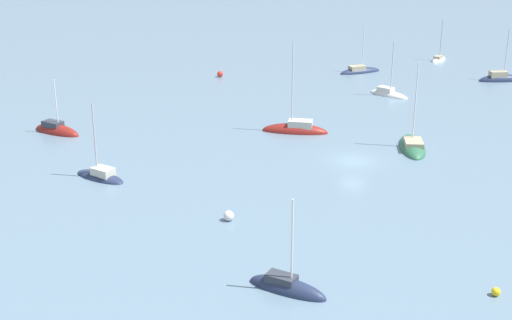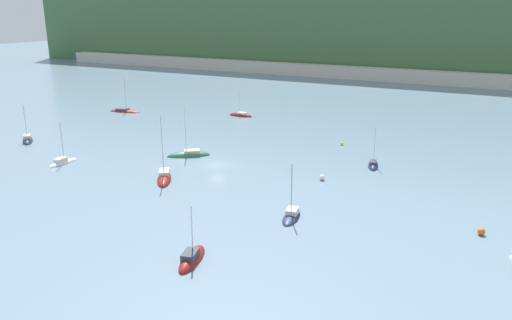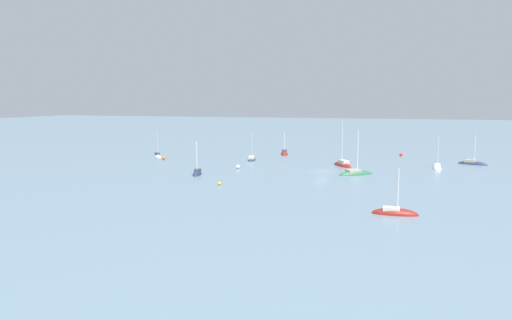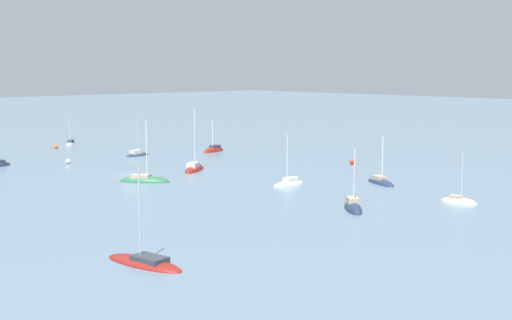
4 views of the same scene
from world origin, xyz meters
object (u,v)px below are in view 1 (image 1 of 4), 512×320
object	(u,v)px
sailboat_10	(57,132)
mooring_buoy_0	(496,292)
sailboat_7	(412,148)
sailboat_9	(501,80)
mooring_buoy_1	(229,216)
sailboat_6	(388,95)
mooring_buoy_3	(220,74)
sailboat_4	(439,60)
sailboat_1	(100,177)
sailboat_2	(295,131)
sailboat_3	(287,289)
sailboat_5	(360,72)

from	to	relation	value
sailboat_10	mooring_buoy_0	size ratio (longest dim) A/B	11.93
sailboat_7	sailboat_9	bearing A→B (deg)	-27.60
sailboat_7	mooring_buoy_1	xyz separation A→B (m)	(25.67, -1.28, 0.35)
sailboat_6	mooring_buoy_1	distance (m)	43.73
mooring_buoy_1	mooring_buoy_3	xyz separation A→B (m)	(-33.87, -36.18, 0.01)
sailboat_7	mooring_buoy_1	size ratio (longest dim) A/B	11.68
sailboat_7	sailboat_9	world-z (taller)	sailboat_7
sailboat_4	mooring_buoy_3	xyz separation A→B (m)	(31.82, -17.63, 0.34)
sailboat_1	sailboat_6	world-z (taller)	sailboat_1
sailboat_2	mooring_buoy_1	distance (m)	24.20
sailboat_1	sailboat_9	bearing A→B (deg)	-110.07
sailboat_9	mooring_buoy_0	distance (m)	61.75
sailboat_9	sailboat_10	xyz separation A→B (m)	(56.77, -25.15, -0.03)
sailboat_3	sailboat_10	bearing A→B (deg)	154.22
sailboat_3	mooring_buoy_0	distance (m)	13.72
sailboat_10	mooring_buoy_3	distance (m)	31.43
mooring_buoy_1	mooring_buoy_0	bearing A→B (deg)	100.44
mooring_buoy_0	mooring_buoy_1	size ratio (longest dim) A/B	0.70
sailboat_4	sailboat_7	distance (m)	44.67
sailboat_4	sailboat_5	world-z (taller)	sailboat_5
sailboat_9	mooring_buoy_3	bearing A→B (deg)	170.38
sailboat_10	sailboat_1	bearing A→B (deg)	-32.22
sailboat_3	sailboat_9	xyz separation A→B (m)	(-64.80, -15.85, 0.04)
sailboat_5	mooring_buoy_3	world-z (taller)	sailboat_5
sailboat_4	sailboat_7	bearing A→B (deg)	-162.46
sailboat_2	sailboat_10	world-z (taller)	sailboat_2
sailboat_3	mooring_buoy_0	world-z (taller)	sailboat_3
sailboat_1	mooring_buoy_0	size ratio (longest dim) A/B	13.08
mooring_buoy_3	sailboat_3	bearing A→B (deg)	50.26
sailboat_6	sailboat_4	bearing A→B (deg)	103.76
sailboat_6	sailboat_10	xyz separation A→B (m)	(38.93, -17.92, -0.03)
sailboat_4	mooring_buoy_3	bearing A→B (deg)	142.19
sailboat_7	sailboat_9	xyz separation A→B (m)	(-34.09, -6.51, 0.04)
sailboat_3	sailboat_4	size ratio (longest dim) A/B	1.06
sailboat_1	sailboat_10	distance (m)	15.73
sailboat_7	mooring_buoy_0	xyz separation A→B (m)	(21.79, 19.76, 0.22)
sailboat_5	sailboat_6	world-z (taller)	sailboat_6
sailboat_10	sailboat_6	bearing A→B (deg)	50.38
sailboat_1	mooring_buoy_1	xyz separation A→B (m)	(-1.69, 15.36, 0.29)
sailboat_6	sailboat_10	size ratio (longest dim) A/B	1.11
sailboat_3	mooring_buoy_1	xyz separation A→B (m)	(-5.03, -10.62, 0.34)
sailboat_1	mooring_buoy_3	size ratio (longest dim) A/B	8.99
sailboat_1	sailboat_4	size ratio (longest dim) A/B	1.10
sailboat_5	mooring_buoy_1	world-z (taller)	sailboat_5
sailboat_1	sailboat_6	size ratio (longest dim) A/B	0.99
sailboat_4	mooring_buoy_1	xyz separation A→B (m)	(65.70, 18.55, 0.33)
sailboat_3	sailboat_10	xyz separation A→B (m)	(-8.02, -41.00, 0.01)
sailboat_7	mooring_buoy_0	bearing A→B (deg)	-176.20
sailboat_5	mooring_buoy_0	xyz separation A→B (m)	(46.31, 44.01, 0.20)
sailboat_9	sailboat_10	distance (m)	62.10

